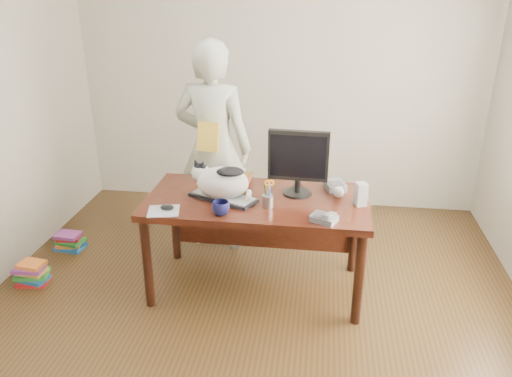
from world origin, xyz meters
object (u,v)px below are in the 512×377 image
at_px(pen_cup, 268,200).
at_px(desk, 258,212).
at_px(person, 213,148).
at_px(book_pile_a, 32,273).
at_px(phone, 324,218).
at_px(book_stack, 236,177).
at_px(book_pile_b, 70,241).
at_px(mouse, 167,207).
at_px(cat, 221,181).
at_px(calculator, 335,185).
at_px(keyboard, 223,197).
at_px(baseball, 338,192).
at_px(coffee_mug, 221,208).
at_px(monitor, 298,160).
at_px(speaker, 361,194).

bearing_deg(pen_cup, desk, 113.84).
distance_m(person, book_pile_a, 1.75).
distance_m(phone, book_stack, 0.92).
height_order(desk, person, person).
height_order(desk, book_pile_a, desk).
bearing_deg(book_pile_b, pen_cup, -14.87).
bearing_deg(pen_cup, mouse, -167.70).
height_order(phone, person, person).
relative_size(mouse, person, 0.06).
relative_size(cat, phone, 2.40).
relative_size(desk, calculator, 7.38).
distance_m(pen_cup, book_stack, 0.53).
distance_m(keyboard, baseball, 0.84).
relative_size(coffee_mug, book_stack, 0.46).
bearing_deg(pen_cup, monitor, 50.77).
bearing_deg(book_pile_a, baseball, 7.39).
bearing_deg(person, speaker, 158.22).
relative_size(coffee_mug, speaker, 0.73).
relative_size(calculator, book_pile_a, 0.80).
height_order(book_stack, book_pile_b, book_stack).
height_order(desk, monitor, monitor).
relative_size(monitor, book_stack, 1.90).
bearing_deg(monitor, desk, -172.40).
bearing_deg(monitor, coffee_mug, -138.35).
distance_m(pen_cup, coffee_mug, 0.34).
bearing_deg(coffee_mug, pen_cup, 28.24).
distance_m(speaker, baseball, 0.19).
bearing_deg(person, book_stack, 133.33).
xyz_separation_m(mouse, speaker, (1.31, 0.27, 0.06)).
distance_m(desk, book_pile_b, 1.82).
bearing_deg(calculator, monitor, -166.05).
height_order(baseball, calculator, baseball).
height_order(mouse, baseball, baseball).
bearing_deg(phone, coffee_mug, -155.91).
xyz_separation_m(book_stack, book_pile_a, (-1.54, -0.51, -0.70)).
relative_size(speaker, book_pile_a, 0.60).
height_order(cat, mouse, cat).
bearing_deg(monitor, pen_cup, -126.42).
height_order(speaker, calculator, speaker).
relative_size(baseball, person, 0.04).
distance_m(keyboard, speaker, 0.97).
height_order(speaker, person, person).
bearing_deg(person, coffee_mug, 112.02).
distance_m(desk, book_pile_a, 1.85).
xyz_separation_m(phone, speaker, (0.24, 0.30, 0.06)).
xyz_separation_m(keyboard, baseball, (0.82, 0.14, 0.03)).
distance_m(speaker, book_stack, 0.99).
distance_m(cat, baseball, 0.85).
relative_size(pen_cup, mouse, 1.91).
bearing_deg(cat, book_pile_b, -171.18).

